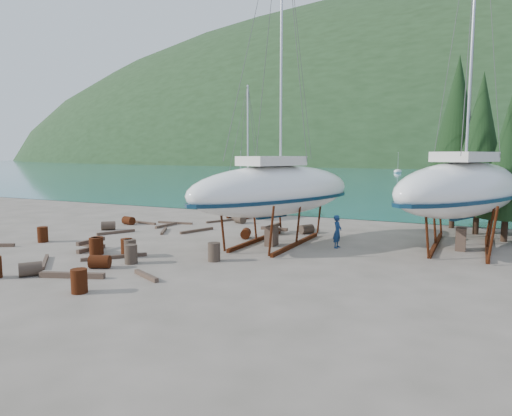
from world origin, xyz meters
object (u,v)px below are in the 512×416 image
at_px(large_sailboat_far, 464,189).
at_px(worker, 337,232).
at_px(large_sailboat_near, 276,190).
at_px(small_sailboat_shore, 246,195).

relative_size(large_sailboat_far, worker, 11.11).
bearing_deg(large_sailboat_near, small_sailboat_shore, 145.94).
xyz_separation_m(large_sailboat_near, large_sailboat_far, (9.37, 3.29, 0.16)).
relative_size(large_sailboat_near, small_sailboat_shore, 1.80).
xyz_separation_m(large_sailboat_near, worker, (3.39, 0.48, -2.16)).
distance_m(large_sailboat_far, worker, 7.00).
distance_m(large_sailboat_near, worker, 4.05).
bearing_deg(small_sailboat_shore, large_sailboat_near, -61.46).
xyz_separation_m(large_sailboat_near, small_sailboat_shore, (-6.82, 9.46, -1.31)).
distance_m(large_sailboat_far, small_sailboat_shore, 17.38).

